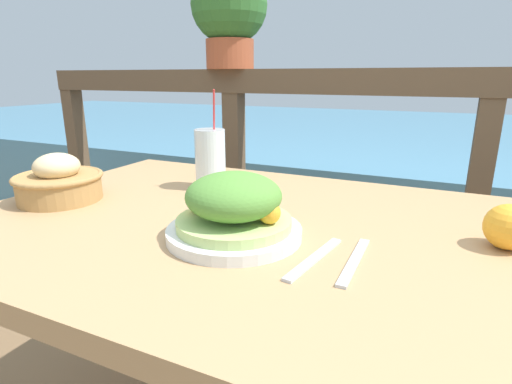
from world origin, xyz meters
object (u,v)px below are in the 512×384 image
Objects in this scene: bread_basket at (59,182)px; salad_plate at (232,210)px; potted_plant at (229,11)px; drink_glass at (210,159)px.

salad_plate is at bearing -3.57° from bread_basket.
potted_plant is (0.01, 0.83, 0.48)m from bread_basket.
drink_glass is 0.36m from bread_basket.
bread_basket is 0.96m from potted_plant.
drink_glass is at bearing 127.48° from salad_plate.
salad_plate is 1.24× the size of bread_basket.
salad_plate is 0.48m from bread_basket.
potted_plant reaches higher than salad_plate.
bread_basket is (-0.27, -0.24, -0.03)m from drink_glass.
drink_glass reaches higher than salad_plate.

